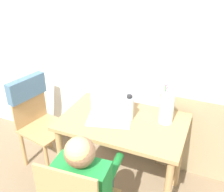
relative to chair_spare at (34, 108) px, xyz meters
name	(u,v)px	position (x,y,z in m)	size (l,w,h in m)	color
wall_back	(166,42)	(1.10, 0.45, 0.65)	(6.40, 0.05, 2.50)	white
dining_table	(123,134)	(0.94, -0.09, 0.04)	(0.96, 0.62, 0.76)	tan
chair_spare	(34,108)	(0.00, 0.00, 0.00)	(0.50, 0.48, 0.89)	tan
person_seated	(85,178)	(0.87, -0.61, 0.02)	(0.38, 0.44, 0.97)	#1E8438
laptop	(110,110)	(0.82, -0.07, 0.22)	(0.39, 0.32, 0.25)	#B2B2B7
flower_vase	(167,106)	(1.24, 0.02, 0.30)	(0.11, 0.11, 0.34)	silver
water_bottle	(129,108)	(0.97, -0.05, 0.26)	(0.07, 0.07, 0.21)	silver
cardboard_panel	(202,142)	(1.53, 0.33, -0.17)	(0.80, 0.14, 0.86)	tan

